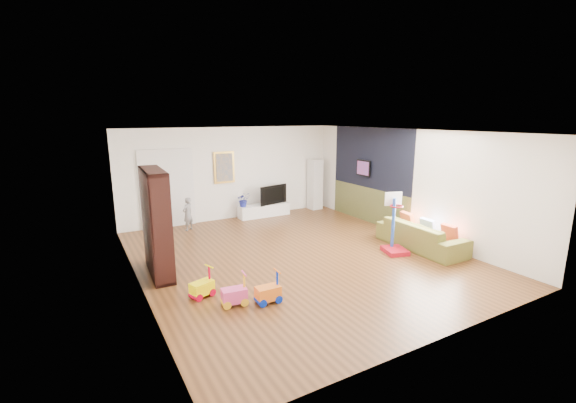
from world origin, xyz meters
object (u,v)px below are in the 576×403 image
bookshelf (156,223)px  sofa (421,235)px  basketball_hoop (397,224)px  media_console (264,210)px

bookshelf → sofa: bookshelf is taller
sofa → basketball_hoop: bearing=87.1°
media_console → basketball_hoop: size_ratio=1.17×
media_console → sofa: bearing=-67.4°
media_console → sofa: sofa is taller
bookshelf → sofa: bearing=-12.2°
media_console → basketball_hoop: basketball_hoop is taller
media_console → basketball_hoop: bearing=-75.8°
media_console → sofa: 4.81m
media_console → bookshelf: 4.81m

